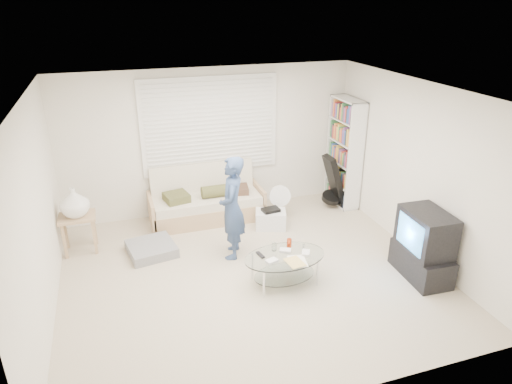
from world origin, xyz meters
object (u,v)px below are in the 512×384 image
object	(u,v)px
bookshelf	(344,153)
tv_unit	(424,246)
futon_sofa	(206,202)
coffee_table	(285,261)

from	to	relation	value
bookshelf	tv_unit	xyz separation A→B (m)	(-0.13, -2.53, -0.50)
futon_sofa	tv_unit	world-z (taller)	tv_unit
coffee_table	futon_sofa	bearing A→B (deg)	104.69
futon_sofa	tv_unit	xyz separation A→B (m)	(2.40, -2.62, 0.16)
tv_unit	coffee_table	world-z (taller)	tv_unit
futon_sofa	tv_unit	distance (m)	3.55
futon_sofa	coffee_table	size ratio (longest dim) A/B	1.70
bookshelf	coffee_table	xyz separation A→B (m)	(-1.95, -2.10, -0.64)
futon_sofa	coffee_table	xyz separation A→B (m)	(0.57, -2.19, 0.02)
futon_sofa	bookshelf	xyz separation A→B (m)	(2.52, -0.09, 0.66)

